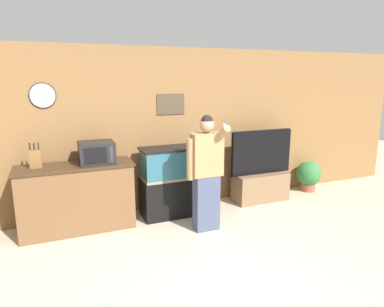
# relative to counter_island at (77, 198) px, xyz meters

# --- Properties ---
(ground_plane) EXTENTS (18.00, 18.00, 0.00)m
(ground_plane) POSITION_rel_counter_island_xyz_m (1.32, -2.14, -0.48)
(ground_plane) COLOR beige
(wall_back_paneled) EXTENTS (10.00, 0.08, 2.60)m
(wall_back_paneled) POSITION_rel_counter_island_xyz_m (1.31, 0.41, 0.82)
(wall_back_paneled) COLOR olive
(wall_back_paneled) RESTS_ON ground_plane
(counter_island) EXTENTS (1.57, 0.56, 0.96)m
(counter_island) POSITION_rel_counter_island_xyz_m (0.00, 0.00, 0.00)
(counter_island) COLOR brown
(counter_island) RESTS_ON ground_plane
(microwave) EXTENTS (0.48, 0.40, 0.30)m
(microwave) POSITION_rel_counter_island_xyz_m (0.30, -0.01, 0.63)
(microwave) COLOR black
(microwave) RESTS_ON counter_island
(knife_block) EXTENTS (0.15, 0.10, 0.34)m
(knife_block) POSITION_rel_counter_island_xyz_m (-0.49, 0.02, 0.61)
(knife_block) COLOR brown
(knife_block) RESTS_ON counter_island
(aquarium_on_stand) EXTENTS (1.10, 0.48, 1.09)m
(aquarium_on_stand) POSITION_rel_counter_island_xyz_m (1.49, 0.01, 0.06)
(aquarium_on_stand) COLOR black
(aquarium_on_stand) RESTS_ON ground_plane
(tv_on_stand) EXTENTS (1.17, 0.40, 1.26)m
(tv_on_stand) POSITION_rel_counter_island_xyz_m (3.07, 0.03, -0.11)
(tv_on_stand) COLOR brown
(tv_on_stand) RESTS_ON ground_plane
(person_standing) EXTENTS (0.52, 0.39, 1.64)m
(person_standing) POSITION_rel_counter_island_xyz_m (1.68, -0.68, 0.38)
(person_standing) COLOR #424C66
(person_standing) RESTS_ON ground_plane
(potted_plant) EXTENTS (0.46, 0.46, 0.58)m
(potted_plant) POSITION_rel_counter_island_xyz_m (4.22, 0.12, -0.16)
(potted_plant) COLOR brown
(potted_plant) RESTS_ON ground_plane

